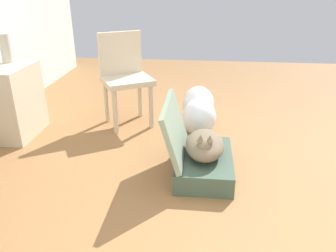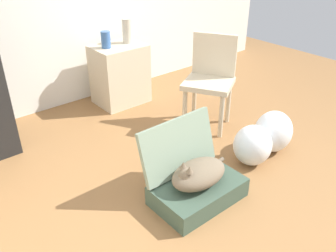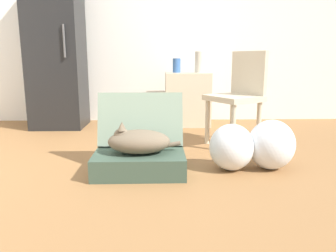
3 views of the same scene
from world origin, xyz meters
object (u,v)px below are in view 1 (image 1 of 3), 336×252
(cat, at_px, (205,145))
(vase_short, at_px, (6,48))
(chair, at_px, (125,75))
(suitcase_base, at_px, (204,164))
(side_table, at_px, (10,101))
(plastic_bag_white, at_px, (199,117))
(plastic_bag_clear, at_px, (198,105))

(cat, height_order, vase_short, vase_short)
(vase_short, relative_size, chair, 0.29)
(suitcase_base, bearing_deg, side_table, 74.15)
(plastic_bag_white, distance_m, vase_short, 1.84)
(plastic_bag_clear, bearing_deg, plastic_bag_white, -177.08)
(chair, bearing_deg, plastic_bag_clear, -23.85)
(suitcase_base, bearing_deg, cat, 177.21)
(vase_short, distance_m, chair, 1.08)
(plastic_bag_clear, height_order, vase_short, vase_short)
(side_table, xyz_separation_m, vase_short, (0.14, 0.02, 0.45))
(plastic_bag_white, bearing_deg, plastic_bag_clear, 2.92)
(cat, distance_m, vase_short, 1.98)
(plastic_bag_white, bearing_deg, chair, 73.11)
(chair, bearing_deg, cat, -79.17)
(cat, height_order, plastic_bag_clear, cat)
(vase_short, xyz_separation_m, chair, (0.26, -1.01, -0.28))
(suitcase_base, relative_size, chair, 0.73)
(plastic_bag_clear, relative_size, side_table, 0.57)
(plastic_bag_white, relative_size, vase_short, 1.36)
(side_table, height_order, chair, chair)
(suitcase_base, xyz_separation_m, plastic_bag_clear, (0.97, 0.07, 0.11))
(plastic_bag_white, bearing_deg, cat, -175.36)
(cat, relative_size, side_table, 0.80)
(side_table, distance_m, chair, 1.07)
(chair, bearing_deg, side_table, 171.56)
(suitcase_base, height_order, vase_short, vase_short)
(suitcase_base, bearing_deg, plastic_bag_clear, 4.17)
(cat, relative_size, plastic_bag_white, 1.50)
(side_table, xyz_separation_m, chair, (0.39, -0.99, 0.17))
(plastic_bag_clear, bearing_deg, cat, -175.89)
(suitcase_base, distance_m, vase_short, 2.03)
(side_table, bearing_deg, suitcase_base, -105.85)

